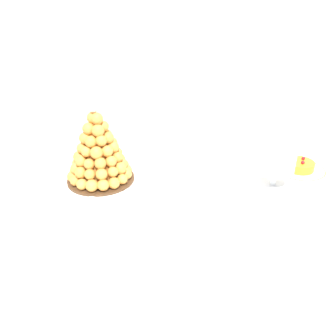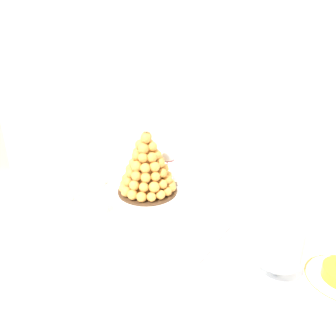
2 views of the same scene
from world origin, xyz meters
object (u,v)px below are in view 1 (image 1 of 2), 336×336
Objects in this scene: dessert_cup_mid_left at (91,209)px; dessert_cup_left at (27,219)px; fruit_tart_plate at (298,167)px; macaron_goblet at (279,146)px; creme_brulee_ramekin at (33,193)px; serving_tray at (113,191)px; wine_glass at (93,136)px; dessert_cup_centre at (146,201)px; dessert_cup_mid_right at (197,191)px; croquembouche at (98,152)px.

dessert_cup_left is at bearing -179.43° from dessert_cup_mid_left.
fruit_tart_plate is (0.95, 0.12, -0.02)m from dessert_cup_left.
creme_brulee_ramekin is at bearing 170.73° from macaron_goblet.
serving_tray is 12.88× the size of dessert_cup_mid_left.
wine_glass is (-0.04, 0.24, 0.11)m from serving_tray.
creme_brulee_ramekin is (0.00, 0.16, -0.01)m from dessert_cup_left.
fruit_tart_plate is 0.79m from wine_glass.
fruit_tart_plate is at bearing 10.14° from dessert_cup_centre.
macaron_goblet reaches higher than serving_tray.
wine_glass is at bearing 149.04° from macaron_goblet.
creme_brulee_ramekin is 0.32m from wine_glass.
dessert_cup_mid_right is 0.47m from wine_glass.
dessert_cup_mid_left is (-0.08, -0.13, 0.03)m from serving_tray.
croquembouche is 0.36m from dessert_cup_mid_right.
serving_tray is at bearing 178.33° from fruit_tart_plate.
wine_glass is (-0.12, 0.37, 0.08)m from dessert_cup_centre.
serving_tray is at bearing 123.42° from dessert_cup_centre.
dessert_cup_left reaches higher than serving_tray.
croquembouche is 5.29× the size of dessert_cup_mid_left.
dessert_cup_left is (-0.25, -0.14, 0.03)m from serving_tray.
dessert_cup_mid_left reaches higher than dessert_cup_centre.
dessert_cup_left is at bearing -178.24° from dessert_cup_mid_right.
fruit_tart_plate is (0.73, -0.11, -0.10)m from croquembouche.
serving_tray is 0.16m from dessert_cup_centre.
serving_tray is 4.27× the size of wine_glass.
fruit_tart_plate reaches higher than creme_brulee_ramekin.
dessert_cup_mid_right is at bearing 1.76° from dessert_cup_left.
wine_glass reaches higher than dessert_cup_left.
creme_brulee_ramekin is (-0.22, -0.06, -0.09)m from croquembouche.
dessert_cup_centre is (0.09, -0.13, 0.02)m from serving_tray.
creme_brulee_ramekin is at bearing -134.76° from wine_glass.
macaron_goblet reaches higher than wine_glass.
dessert_cup_centre is (0.16, 0.00, -0.00)m from dessert_cup_mid_left.
wine_glass is at bearing 92.76° from croquembouche.
dessert_cup_centre is at bearing 1.04° from dessert_cup_left.
dessert_cup_mid_left is 0.33× the size of wine_glass.
fruit_tart_plate is at bearing -19.71° from wine_glass.
croquembouche is 0.33m from dessert_cup_left.
croquembouche is (-0.03, 0.09, 0.11)m from serving_tray.
dessert_cup_left is at bearing -177.62° from macaron_goblet.
dessert_cup_centre is at bearing -176.61° from macaron_goblet.
wine_glass reaches higher than fruit_tart_plate.
wine_glass is (0.22, 0.38, 0.08)m from dessert_cup_left.
macaron_goblet is at bearing -9.27° from creme_brulee_ramekin.
croquembouche is 1.40× the size of fruit_tart_plate.
croquembouche reaches higher than dessert_cup_mid_left.
croquembouche is 4.60× the size of dessert_cup_mid_right.
croquembouche reaches higher than dessert_cup_left.
creme_brulee_ramekin is 0.95m from fruit_tart_plate.
dessert_cup_centre is 0.27× the size of fruit_tart_plate.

